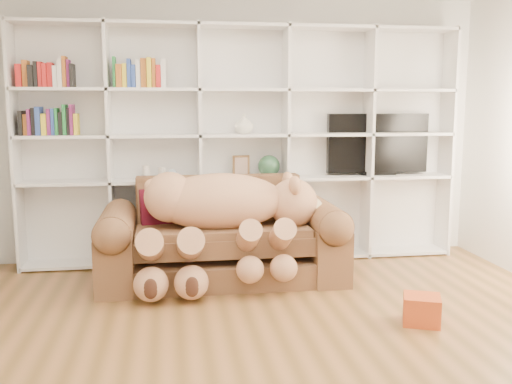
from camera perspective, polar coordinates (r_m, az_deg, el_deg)
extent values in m
plane|color=brown|center=(3.87, 3.35, -15.80)|extent=(5.00, 5.00, 0.00)
cube|color=silver|center=(5.99, -1.54, 6.30)|extent=(5.00, 0.02, 2.70)
cube|color=white|center=(5.96, -1.49, 4.84)|extent=(4.40, 0.03, 2.40)
cube|color=white|center=(5.94, -22.90, 4.14)|extent=(0.03, 0.35, 2.40)
cube|color=white|center=(5.79, -14.41, 4.45)|extent=(0.03, 0.35, 2.40)
cube|color=white|center=(5.77, -5.65, 4.67)|extent=(0.03, 0.35, 2.40)
cube|color=white|center=(5.88, 2.98, 4.78)|extent=(0.03, 0.35, 2.40)
cube|color=white|center=(6.12, 11.11, 4.78)|extent=(0.03, 0.35, 2.40)
cube|color=white|center=(6.47, 18.49, 4.70)|extent=(0.03, 0.35, 2.40)
cube|color=white|center=(6.00, -1.25, -6.48)|extent=(4.40, 0.35, 0.03)
cube|color=white|center=(5.84, -1.28, 1.31)|extent=(4.40, 0.35, 0.03)
cube|color=white|center=(5.80, -1.29, 5.72)|extent=(4.40, 0.35, 0.03)
cube|color=white|center=(5.79, -1.31, 10.17)|extent=(4.40, 0.35, 0.03)
cube|color=white|center=(5.84, -1.33, 16.26)|extent=(4.40, 0.35, 0.03)
cube|color=brown|center=(5.31, -3.34, -7.63)|extent=(2.10, 0.85, 0.22)
cube|color=brown|center=(5.21, -3.36, -4.20)|extent=(1.56, 0.70, 0.30)
cube|color=brown|center=(5.55, -3.76, -1.17)|extent=(1.56, 0.20, 0.55)
cube|color=brown|center=(5.27, -13.68, -6.14)|extent=(0.32, 0.95, 0.55)
cube|color=brown|center=(5.43, 6.64, -5.50)|extent=(0.32, 0.95, 0.55)
cylinder|color=brown|center=(5.20, -13.79, -3.20)|extent=(0.32, 0.90, 0.32)
cylinder|color=brown|center=(5.37, 6.69, -2.64)|extent=(0.32, 0.90, 0.32)
ellipsoid|color=tan|center=(5.11, -3.63, -0.95)|extent=(1.18, 0.57, 0.51)
sphere|color=tan|center=(5.09, -8.66, -0.51)|extent=(0.45, 0.45, 0.45)
sphere|color=tan|center=(5.22, 3.73, -1.10)|extent=(0.45, 0.45, 0.45)
sphere|color=#D1B48A|center=(5.27, 5.56, -1.70)|extent=(0.22, 0.22, 0.22)
sphere|color=#391F14|center=(5.29, 6.46, -1.78)|extent=(0.07, 0.07, 0.07)
ellipsoid|color=tan|center=(5.03, 3.91, 0.65)|extent=(0.11, 0.17, 0.17)
ellipsoid|color=tan|center=(5.34, 3.17, 1.12)|extent=(0.11, 0.17, 0.17)
sphere|color=tan|center=(5.08, -10.28, 0.47)|extent=(0.15, 0.15, 0.15)
cylinder|color=tan|center=(4.88, -0.87, -4.71)|extent=(0.19, 0.54, 0.40)
cylinder|color=tan|center=(4.92, 2.42, -4.59)|extent=(0.19, 0.54, 0.40)
cylinder|color=tan|center=(4.85, -10.48, -5.44)|extent=(0.22, 0.63, 0.46)
cylinder|color=tan|center=(4.84, -6.62, -5.35)|extent=(0.22, 0.63, 0.46)
sphere|color=tan|center=(4.77, -0.58, -7.80)|extent=(0.23, 0.23, 0.23)
sphere|color=tan|center=(4.81, 2.80, -7.65)|extent=(0.23, 0.23, 0.23)
sphere|color=tan|center=(4.75, -10.45, -9.04)|extent=(0.28, 0.28, 0.28)
sphere|color=tan|center=(4.75, -6.48, -8.95)|extent=(0.28, 0.28, 0.28)
cube|color=#590F21|center=(5.35, -9.58, -1.64)|extent=(0.40, 0.28, 0.38)
cube|color=#BE4519|center=(4.47, 16.23, -11.24)|extent=(0.34, 0.33, 0.21)
cube|color=black|center=(6.21, 12.05, 4.79)|extent=(1.09, 0.08, 0.62)
cube|color=black|center=(6.24, 11.96, 1.92)|extent=(0.36, 0.18, 0.04)
cube|color=brown|center=(5.82, -1.51, 2.62)|extent=(0.18, 0.04, 0.22)
sphere|color=#305E3D|center=(5.87, 1.30, 2.60)|extent=(0.23, 0.23, 0.23)
cylinder|color=beige|center=(5.79, -10.91, 1.95)|extent=(0.07, 0.07, 0.14)
cylinder|color=beige|center=(5.78, -9.39, 1.87)|extent=(0.09, 0.09, 0.12)
sphere|color=silver|center=(5.78, -8.35, 1.82)|extent=(0.10, 0.10, 0.10)
imported|color=silver|center=(5.80, -1.21, 6.85)|extent=(0.23, 0.23, 0.20)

